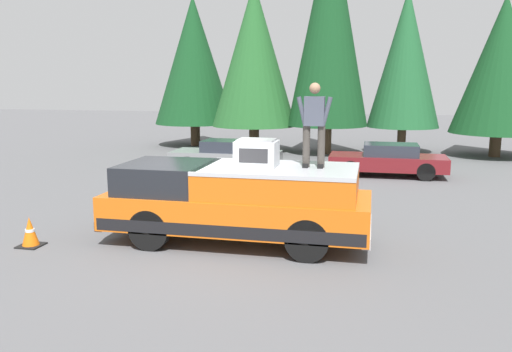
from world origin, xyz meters
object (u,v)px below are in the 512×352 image
Objects in this scene: pickup_truck at (237,202)px; compressor_unit at (257,153)px; person_on_truck_bed at (314,123)px; parked_car_maroon at (388,160)px; traffic_cone at (30,233)px; parked_car_grey at (227,155)px.

compressor_unit reaches higher than pickup_truck.
pickup_truck is 2.30m from person_on_truck_bed.
parked_car_maroon is (8.66, -1.74, -1.97)m from person_on_truck_bed.
compressor_unit is at bearing -75.08° from traffic_cone.
compressor_unit is 9.25m from parked_car_grey.
compressor_unit is 0.20× the size of parked_car_grey.
pickup_truck reaches higher than traffic_cone.
pickup_truck is 4.32m from traffic_cone.
compressor_unit is 0.20× the size of parked_car_maroon.
parked_car_grey is at bearing 19.73° from compressor_unit.
compressor_unit reaches higher than parked_car_grey.
parked_car_grey is at bearing -8.33° from traffic_cone.
parked_car_grey is (8.62, 3.09, -1.35)m from compressor_unit.
person_on_truck_bed is 2.73× the size of traffic_cone.
compressor_unit is 1.35× the size of traffic_cone.
parked_car_maroon is (8.79, -2.88, -1.35)m from compressor_unit.
person_on_truck_bed is at bearing -76.76° from traffic_cone.
person_on_truck_bed reaches higher than compressor_unit.
person_on_truck_bed is at bearing -83.58° from compressor_unit.
compressor_unit reaches higher than parked_car_maroon.
pickup_truck is 3.28× the size of person_on_truck_bed.
parked_car_maroon is 6.61× the size of traffic_cone.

